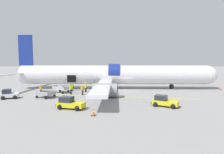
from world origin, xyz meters
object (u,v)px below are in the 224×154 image
at_px(baggage_tug_mid, 164,102).
at_px(ground_crew_loader_a, 41,89).
at_px(baggage_tug_lead, 9,95).
at_px(ground_crew_helper, 86,87).
at_px(baggage_tug_rear, 70,103).
at_px(baggage_cart_queued, 46,94).
at_px(ground_crew_driver, 82,90).
at_px(ground_crew_loader_b, 71,89).
at_px(airplane, 112,75).
at_px(baggage_cart_loading, 62,89).
at_px(suitcase_on_tarmac_upright, 46,93).
at_px(ground_crew_supervisor, 72,87).

bearing_deg(baggage_tug_mid, ground_crew_loader_a, 157.45).
relative_size(baggage_tug_lead, ground_crew_helper, 1.57).
distance_m(baggage_tug_rear, baggage_cart_queued, 8.18).
distance_m(baggage_tug_rear, ground_crew_loader_a, 11.39).
bearing_deg(ground_crew_driver, ground_crew_loader_b, 163.49).
bearing_deg(airplane, ground_crew_helper, -136.05).
xyz_separation_m(airplane, baggage_tug_rear, (-4.36, -15.80, -2.14)).
relative_size(airplane, baggage_tug_lead, 15.29).
relative_size(baggage_tug_rear, ground_crew_loader_b, 1.98).
height_order(baggage_cart_queued, ground_crew_loader_a, ground_crew_loader_a).
height_order(baggage_tug_mid, baggage_tug_rear, baggage_tug_rear).
bearing_deg(baggage_tug_mid, baggage_tug_lead, 168.99).
bearing_deg(baggage_cart_queued, ground_crew_loader_a, 126.26).
bearing_deg(baggage_cart_loading, suitcase_on_tarmac_upright, -129.95).
bearing_deg(baggage_cart_loading, ground_crew_loader_b, -37.99).
relative_size(baggage_tug_lead, ground_crew_driver, 1.58).
distance_m(baggage_cart_loading, suitcase_on_tarmac_upright, 2.85).
bearing_deg(baggage_cart_loading, baggage_tug_rear, -68.11).
bearing_deg(ground_crew_loader_a, ground_crew_loader_b, 3.15).
xyz_separation_m(baggage_cart_queued, ground_crew_helper, (5.06, 5.15, 0.37)).
bearing_deg(ground_crew_supervisor, baggage_cart_queued, -109.92).
relative_size(ground_crew_loader_b, ground_crew_helper, 1.01).
distance_m(baggage_cart_queued, ground_crew_loader_a, 3.24).
bearing_deg(suitcase_on_tarmac_upright, ground_crew_supervisor, 52.55).
bearing_deg(baggage_tug_mid, airplane, 114.58).
height_order(ground_crew_helper, suitcase_on_tarmac_upright, ground_crew_helper).
relative_size(ground_crew_driver, ground_crew_supervisor, 1.09).
height_order(baggage_tug_rear, ground_crew_loader_a, ground_crew_loader_a).
height_order(ground_crew_loader_a, suitcase_on_tarmac_upright, ground_crew_loader_a).
bearing_deg(ground_crew_driver, baggage_tug_mid, -32.74).
xyz_separation_m(ground_crew_supervisor, suitcase_on_tarmac_upright, (-3.21, -4.19, -0.45)).
xyz_separation_m(baggage_tug_rear, ground_crew_helper, (-0.19, 11.41, 0.30)).
distance_m(ground_crew_loader_b, ground_crew_driver, 2.16).
xyz_separation_m(baggage_tug_mid, suitcase_on_tarmac_upright, (-17.11, 7.21, -0.22)).
relative_size(baggage_tug_mid, suitcase_on_tarmac_upright, 3.91).
relative_size(airplane, ground_crew_supervisor, 26.40).
bearing_deg(baggage_tug_lead, ground_crew_loader_b, 24.15).
bearing_deg(ground_crew_loader_b, suitcase_on_tarmac_upright, -171.31).
xyz_separation_m(airplane, ground_crew_driver, (-4.56, -7.29, -1.84)).
xyz_separation_m(ground_crew_loader_a, ground_crew_helper, (6.97, 2.55, 0.01)).
xyz_separation_m(baggage_cart_loading, ground_crew_helper, (4.11, 0.70, 0.31)).
relative_size(baggage_tug_lead, suitcase_on_tarmac_upright, 3.20).
relative_size(baggage_cart_loading, baggage_cart_queued, 1.05).
bearing_deg(ground_crew_driver, airplane, 58.00).
bearing_deg(ground_crew_driver, ground_crew_loader_a, 177.16).
xyz_separation_m(baggage_cart_loading, ground_crew_supervisor, (1.39, 2.01, 0.22)).
bearing_deg(ground_crew_helper, suitcase_on_tarmac_upright, -154.15).
distance_m(ground_crew_driver, ground_crew_helper, 2.90).
bearing_deg(ground_crew_loader_b, baggage_cart_loading, 142.01).
distance_m(baggage_tug_rear, ground_crew_loader_b, 9.41).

